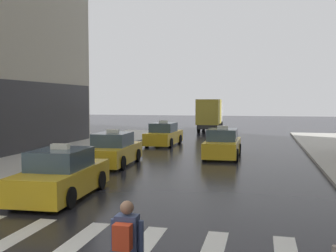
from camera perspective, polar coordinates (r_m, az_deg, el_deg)
name	(u,v)px	position (r m, az deg, el deg)	size (l,w,h in m)	color
crosswalk_markings	(109,244)	(9.52, -8.31, -16.25)	(11.30, 2.80, 0.01)	silver
taxi_lead	(62,175)	(14.00, -14.86, -6.81)	(2.10, 4.62, 1.80)	gold
taxi_second	(114,151)	(20.36, -7.74, -3.47)	(2.07, 4.60, 1.80)	gold
taxi_third	(223,145)	(23.12, 7.77, -2.62)	(1.94, 4.54, 1.80)	gold
taxi_fourth	(164,135)	(29.05, -0.60, -1.31)	(2.04, 4.59, 1.80)	gold
box_truck	(210,114)	(42.25, 5.98, 1.75)	(2.48, 7.61, 3.35)	#2D2D2D
pedestrian_with_backpack	(126,244)	(6.66, -5.93, -16.28)	(0.55, 0.43, 1.65)	#333338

